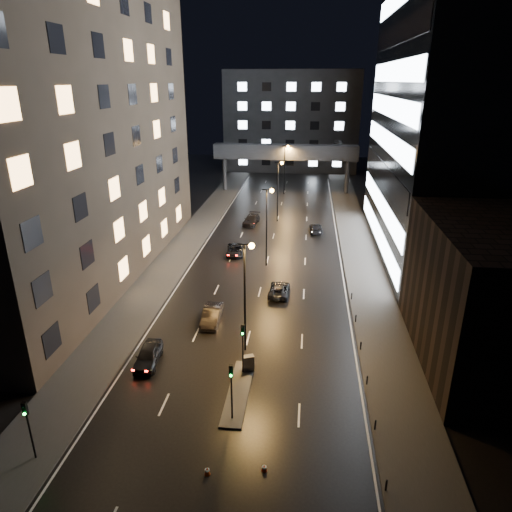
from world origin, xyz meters
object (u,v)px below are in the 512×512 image
at_px(car_away_b, 212,315).
at_px(car_toward_a, 279,289).
at_px(car_toward_b, 316,228).
at_px(utility_cabinet, 248,363).
at_px(car_away_c, 235,250).
at_px(car_away_a, 148,355).
at_px(car_away_d, 251,220).

xyz_separation_m(car_away_b, car_toward_a, (6.22, 7.01, -0.13)).
height_order(car_toward_b, utility_cabinet, utility_cabinet).
bearing_deg(car_away_c, car_away_a, -103.56).
xyz_separation_m(car_away_c, car_toward_b, (11.16, 11.33, 0.02)).
bearing_deg(car_toward_a, car_away_a, 57.52).
xyz_separation_m(car_away_a, car_toward_a, (10.10, 14.56, -0.13)).
bearing_deg(car_toward_a, car_away_c, -57.41).
relative_size(car_away_d, car_toward_b, 1.13).
bearing_deg(car_away_a, car_away_d, 80.10).
bearing_deg(utility_cabinet, car_away_c, 78.51).
bearing_deg(car_away_c, car_toward_a, -66.32).
height_order(car_away_a, car_away_d, car_away_a).
bearing_deg(car_toward_a, car_away_d, -74.05).
xyz_separation_m(car_away_a, car_away_d, (3.71, 40.82, -0.01)).
height_order(car_away_d, utility_cabinet, car_away_d).
bearing_deg(car_toward_a, car_toward_b, -98.15).
distance_m(car_away_d, car_toward_b, 11.09).
bearing_deg(car_toward_a, car_away_b, 50.69).
height_order(car_away_c, car_toward_a, car_away_c).
relative_size(car_away_a, car_toward_b, 0.97).
bearing_deg(car_away_d, car_away_b, -83.52).
relative_size(car_toward_a, utility_cabinet, 3.44).
distance_m(car_away_a, car_away_d, 40.99).
distance_m(car_toward_a, utility_cabinet, 14.83).
bearing_deg(car_away_b, car_away_a, -118.83).
height_order(car_away_c, utility_cabinet, utility_cabinet).
bearing_deg(utility_cabinet, car_toward_a, 61.13).
xyz_separation_m(car_toward_a, utility_cabinet, (-1.54, -14.75, 0.18)).
xyz_separation_m(car_away_d, utility_cabinet, (4.85, -41.01, 0.06)).
bearing_deg(car_away_b, car_toward_b, 69.23).
height_order(car_away_b, car_away_d, car_away_b).
xyz_separation_m(car_toward_a, car_toward_b, (4.25, 23.14, 0.04)).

